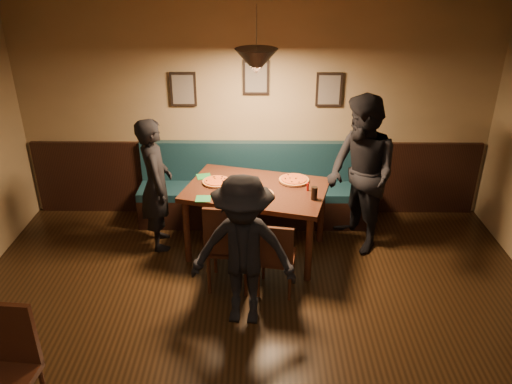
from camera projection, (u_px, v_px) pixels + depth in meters
ceiling at (250, 53)px, 2.70m from camera, size 7.00×7.00×0.00m
wall_back at (256, 112)px, 6.46m from camera, size 6.00×0.00×6.00m
wainscot at (256, 178)px, 6.83m from camera, size 5.88×0.06×1.00m
booth_bench at (256, 186)px, 6.59m from camera, size 3.00×0.60×1.00m
picture_left at (183, 89)px, 6.31m from camera, size 0.32×0.04×0.42m
picture_center at (256, 77)px, 6.24m from camera, size 0.32×0.04×0.42m
picture_right at (329, 90)px, 6.30m from camera, size 0.32×0.04×0.42m
pendant_lamp at (256, 61)px, 5.16m from camera, size 0.44×0.44×0.25m
dining_table at (256, 220)px, 5.97m from camera, size 1.76×1.37×0.83m
chair_near_left at (230, 243)px, 5.33m from camera, size 0.49×0.49×1.02m
chair_near_right at (277, 255)px, 5.27m from camera, size 0.43×0.43×0.85m
diner_left at (156, 185)px, 5.94m from camera, size 0.51×0.66×1.60m
diner_right at (361, 175)px, 5.86m from camera, size 1.00×1.11×1.86m
diner_front at (243, 252)px, 4.71m from camera, size 1.04×0.66×1.53m
pizza_a at (216, 182)px, 5.88m from camera, size 0.42×0.42×0.04m
pizza_b at (258, 194)px, 5.58m from camera, size 0.36×0.36×0.04m
pizza_c at (294, 180)px, 5.92m from camera, size 0.36×0.36×0.04m
soda_glass at (314, 193)px, 5.49m from camera, size 0.07×0.07×0.15m
tabasco_bottle at (308, 186)px, 5.69m from camera, size 0.03×0.03×0.11m
napkin_a at (204, 176)px, 6.05m from camera, size 0.20×0.20×0.01m
napkin_b at (203, 199)px, 5.53m from camera, size 0.16×0.16×0.01m
cutlery_set at (253, 203)px, 5.43m from camera, size 0.19×0.04×0.00m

